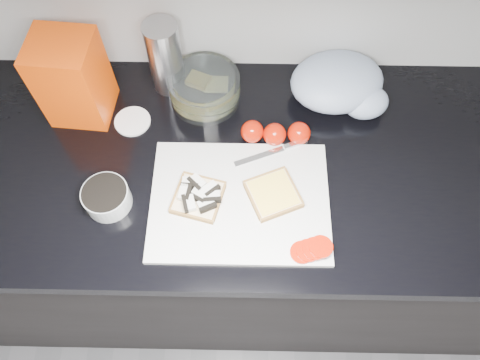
# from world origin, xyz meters

# --- Properties ---
(base_cabinet) EXTENTS (3.50, 0.60, 0.86)m
(base_cabinet) POSITION_xyz_m (0.00, 1.20, 0.43)
(base_cabinet) COLOR black
(base_cabinet) RESTS_ON ground
(countertop) EXTENTS (3.50, 0.64, 0.04)m
(countertop) POSITION_xyz_m (0.00, 1.20, 0.88)
(countertop) COLOR black
(countertop) RESTS_ON base_cabinet
(cutting_board) EXTENTS (0.40, 0.30, 0.01)m
(cutting_board) POSITION_xyz_m (0.08, 1.09, 0.91)
(cutting_board) COLOR silver
(cutting_board) RESTS_ON countertop
(bread_left) EXTENTS (0.13, 0.13, 0.03)m
(bread_left) POSITION_xyz_m (-0.01, 1.09, 0.92)
(bread_left) COLOR beige
(bread_left) RESTS_ON cutting_board
(bread_right) EXTENTS (0.15, 0.15, 0.02)m
(bread_right) POSITION_xyz_m (0.16, 1.10, 0.92)
(bread_right) COLOR beige
(bread_right) RESTS_ON cutting_board
(tomato_slices) EXTENTS (0.10, 0.07, 0.02)m
(tomato_slices) POSITION_xyz_m (0.24, 0.97, 0.92)
(tomato_slices) COLOR #B01604
(tomato_slices) RESTS_ON cutting_board
(knife) EXTENTS (0.18, 0.08, 0.01)m
(knife) POSITION_xyz_m (0.18, 1.22, 0.91)
(knife) COLOR #B1B1B6
(knife) RESTS_ON cutting_board
(seed_tub) EXTENTS (0.10, 0.10, 0.05)m
(seed_tub) POSITION_xyz_m (-0.21, 1.08, 0.93)
(seed_tub) COLOR #B0B6B6
(seed_tub) RESTS_ON countertop
(tub_lid) EXTENTS (0.12, 0.12, 0.01)m
(tub_lid) POSITION_xyz_m (-0.19, 1.30, 0.90)
(tub_lid) COLOR white
(tub_lid) RESTS_ON countertop
(glass_bowl) EXTENTS (0.18, 0.18, 0.07)m
(glass_bowl) POSITION_xyz_m (-0.01, 1.38, 0.94)
(glass_bowl) COLOR silver
(glass_bowl) RESTS_ON countertop
(bread_bag) EXTENTS (0.15, 0.14, 0.22)m
(bread_bag) POSITION_xyz_m (-0.31, 1.34, 1.01)
(bread_bag) COLOR #FA2304
(bread_bag) RESTS_ON countertop
(steel_canister) EXTENTS (0.08, 0.08, 0.20)m
(steel_canister) POSITION_xyz_m (-0.10, 1.42, 1.00)
(steel_canister) COLOR #AFAFB4
(steel_canister) RESTS_ON countertop
(grocery_bag) EXTENTS (0.27, 0.24, 0.10)m
(grocery_bag) POSITION_xyz_m (0.33, 1.39, 0.95)
(grocery_bag) COLOR #929DB3
(grocery_bag) RESTS_ON countertop
(whole_tomatoes) EXTENTS (0.17, 0.06, 0.06)m
(whole_tomatoes) POSITION_xyz_m (0.17, 1.26, 0.93)
(whole_tomatoes) COLOR #B01604
(whole_tomatoes) RESTS_ON countertop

